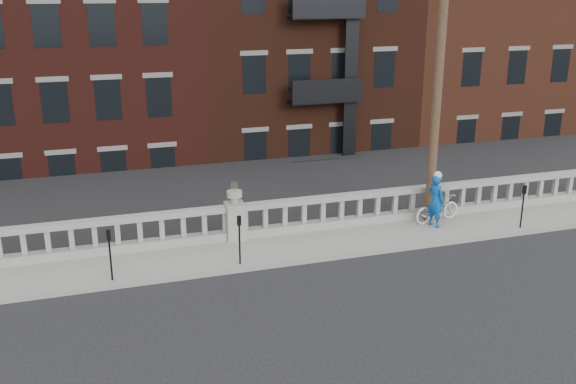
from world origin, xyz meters
name	(u,v)px	position (x,y,z in m)	size (l,w,h in m)	color
ground	(273,303)	(0.00, 0.00, 0.00)	(120.00, 120.00, 0.00)	black
sidewalk	(243,253)	(0.00, 3.00, 0.07)	(32.00, 2.20, 0.15)	gray
balustrade	(235,223)	(0.00, 3.95, 0.64)	(28.00, 0.34, 1.03)	gray
planter_pedestal	(235,217)	(0.00, 3.95, 0.83)	(0.55, 0.55, 1.76)	gray
lower_level	(166,73)	(0.56, 23.04, 2.63)	(80.00, 44.00, 20.80)	#605E59
utility_pole	(440,58)	(6.20, 3.60, 5.24)	(1.60, 0.28, 10.00)	#422D1E
parking_meter_c	(110,249)	(-3.62, 2.15, 1.00)	(0.10, 0.09, 1.36)	black
parking_meter_d	(239,234)	(-0.30, 2.15, 1.00)	(0.10, 0.09, 1.36)	black
parking_meter_e	(523,202)	(8.58, 2.15, 1.00)	(0.10, 0.09, 1.36)	black
bicycle	(437,208)	(6.40, 3.44, 0.59)	(0.58, 1.67, 0.88)	silver
cyclist	(436,201)	(6.12, 3.09, 0.98)	(0.60, 0.40, 1.66)	#0B4CA9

